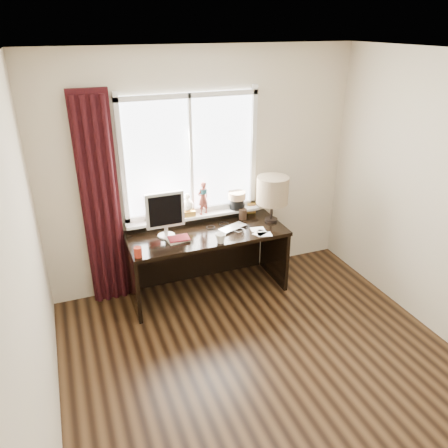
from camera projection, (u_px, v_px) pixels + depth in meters
name	position (u px, v px, depth m)	size (l,w,h in m)	color
floor	(284.00, 390.00, 3.64)	(3.50, 4.00, 0.00)	#442C17
ceiling	(310.00, 58.00, 2.54)	(3.50, 4.00, 0.00)	white
wall_back	(203.00, 172.00, 4.78)	(3.50, 2.60, 0.00)	beige
wall_left	(28.00, 307.00, 2.51)	(4.00, 2.60, 0.00)	beige
laptop	(233.00, 228.00, 4.73)	(0.32, 0.20, 0.02)	silver
mug	(221.00, 238.00, 4.42)	(0.11, 0.10, 0.11)	white
red_cup	(138.00, 252.00, 4.15)	(0.08, 0.08, 0.10)	#A72A18
window	(193.00, 174.00, 4.69)	(1.52, 0.21, 1.40)	white
curtain	(101.00, 205.00, 4.41)	(0.38, 0.09, 2.25)	black
desk	(204.00, 248.00, 4.85)	(1.70, 0.70, 0.75)	black
monitor	(165.00, 212.00, 4.46)	(0.40, 0.18, 0.49)	beige
notebook_stack	(178.00, 239.00, 4.48)	(0.24, 0.19, 0.03)	beige
brush_holder	(243.00, 214.00, 4.95)	(0.09, 0.09, 0.25)	black
icon_frame	(252.00, 208.00, 5.09)	(0.10, 0.03, 0.13)	gold
table_lamp	(273.00, 191.00, 4.77)	(0.35, 0.35, 0.52)	black
loose_papers	(261.00, 232.00, 4.66)	(0.21, 0.28, 0.00)	white
desk_cables	(228.00, 226.00, 4.79)	(0.47, 0.29, 0.01)	black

